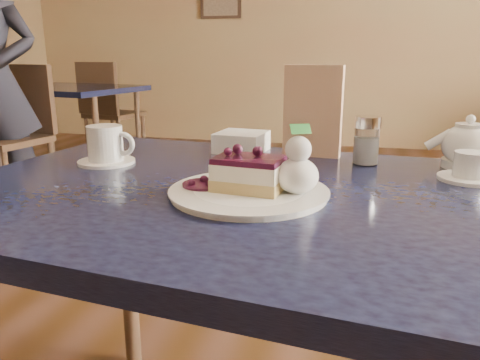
% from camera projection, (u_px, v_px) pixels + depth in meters
% --- Properties ---
extents(main_table, '(1.39, 1.01, 0.82)m').
position_uv_depth(main_table, '(257.00, 228.00, 0.98)').
color(main_table, '#171D40').
rests_on(main_table, ground).
extents(dessert_plate, '(0.30, 0.30, 0.01)m').
position_uv_depth(dessert_plate, '(249.00, 193.00, 0.91)').
color(dessert_plate, white).
rests_on(dessert_plate, main_table).
extents(cheesecake_slice, '(0.14, 0.11, 0.07)m').
position_uv_depth(cheesecake_slice, '(249.00, 174.00, 0.90)').
color(cheesecake_slice, tan).
rests_on(cheesecake_slice, dessert_plate).
extents(whipped_cream, '(0.08, 0.08, 0.07)m').
position_uv_depth(whipped_cream, '(297.00, 176.00, 0.88)').
color(whipped_cream, white).
rests_on(whipped_cream, dessert_plate).
extents(berry_sauce, '(0.09, 0.09, 0.01)m').
position_uv_depth(berry_sauce, '(204.00, 185.00, 0.93)').
color(berry_sauce, '#3B0D2A').
rests_on(berry_sauce, dessert_plate).
extents(coffee_set, '(0.15, 0.14, 0.10)m').
position_uv_depth(coffee_set, '(106.00, 147.00, 1.17)').
color(coffee_set, white).
rests_on(coffee_set, main_table).
extents(tea_set, '(0.17, 0.25, 0.11)m').
position_uv_depth(tea_set, '(467.00, 151.00, 1.10)').
color(tea_set, white).
rests_on(tea_set, main_table).
extents(menu_card, '(0.16, 0.05, 0.24)m').
position_uv_depth(menu_card, '(313.00, 111.00, 1.23)').
color(menu_card, beige).
rests_on(menu_card, main_table).
extents(sugar_shaker, '(0.07, 0.07, 0.12)m').
position_uv_depth(sugar_shaker, '(367.00, 140.00, 1.15)').
color(sugar_shaker, white).
rests_on(sugar_shaker, main_table).
extents(napkin_stack, '(0.14, 0.14, 0.05)m').
position_uv_depth(napkin_stack, '(242.00, 142.00, 1.32)').
color(napkin_stack, white).
rests_on(napkin_stack, main_table).
extents(bg_table_far_left, '(1.23, 1.99, 1.32)m').
position_uv_depth(bg_table_far_left, '(75.00, 172.00, 4.12)').
color(bg_table_far_left, '#171D40').
rests_on(bg_table_far_left, ground).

